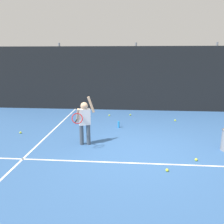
{
  "coord_description": "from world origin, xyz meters",
  "views": [
    {
      "loc": [
        -0.21,
        -5.45,
        2.39
      ],
      "look_at": [
        -0.72,
        0.8,
        0.85
      ],
      "focal_mm": 36.23,
      "sensor_mm": 36.0,
      "label": 1
    }
  ],
  "objects_px": {
    "tennis_ball_4": "(130,115)",
    "tennis_ball_6": "(196,160)",
    "tennis_ball_3": "(20,133)",
    "tennis_ball_5": "(109,115)",
    "tennis_ball_0": "(175,120)",
    "tennis_ball_2": "(167,170)",
    "tennis_player": "(84,120)",
    "water_bottle": "(119,124)"
  },
  "relations": [
    {
      "from": "tennis_ball_4",
      "to": "tennis_ball_6",
      "type": "xyz_separation_m",
      "value": [
        1.56,
        -4.1,
        0.0
      ]
    },
    {
      "from": "tennis_ball_5",
      "to": "tennis_ball_6",
      "type": "xyz_separation_m",
      "value": [
        2.42,
        -3.95,
        0.0
      ]
    },
    {
      "from": "tennis_ball_4",
      "to": "water_bottle",
      "type": "bearing_deg",
      "value": -103.46
    },
    {
      "from": "water_bottle",
      "to": "tennis_ball_5",
      "type": "distance_m",
      "value": 1.59
    },
    {
      "from": "tennis_player",
      "to": "tennis_ball_2",
      "type": "xyz_separation_m",
      "value": [
        2.05,
        -1.35,
        -0.69
      ]
    },
    {
      "from": "tennis_ball_3",
      "to": "tennis_ball_6",
      "type": "xyz_separation_m",
      "value": [
        5.05,
        -1.55,
        0.0
      ]
    },
    {
      "from": "tennis_ball_0",
      "to": "tennis_ball_2",
      "type": "distance_m",
      "value": 4.06
    },
    {
      "from": "tennis_ball_5",
      "to": "tennis_ball_4",
      "type": "bearing_deg",
      "value": 9.68
    },
    {
      "from": "water_bottle",
      "to": "tennis_ball_5",
      "type": "bearing_deg",
      "value": 106.94
    },
    {
      "from": "water_bottle",
      "to": "tennis_ball_6",
      "type": "xyz_separation_m",
      "value": [
        1.96,
        -2.43,
        -0.08
      ]
    },
    {
      "from": "water_bottle",
      "to": "tennis_ball_4",
      "type": "height_order",
      "value": "water_bottle"
    },
    {
      "from": "tennis_player",
      "to": "tennis_ball_4",
      "type": "height_order",
      "value": "tennis_player"
    },
    {
      "from": "tennis_player",
      "to": "water_bottle",
      "type": "xyz_separation_m",
      "value": [
        0.85,
        1.64,
        -0.62
      ]
    },
    {
      "from": "tennis_ball_0",
      "to": "tennis_ball_3",
      "type": "bearing_deg",
      "value": -160.47
    },
    {
      "from": "water_bottle",
      "to": "tennis_ball_0",
      "type": "distance_m",
      "value": 2.31
    },
    {
      "from": "tennis_ball_2",
      "to": "tennis_player",
      "type": "bearing_deg",
      "value": 146.51
    },
    {
      "from": "tennis_ball_3",
      "to": "tennis_ball_5",
      "type": "bearing_deg",
      "value": 42.4
    },
    {
      "from": "tennis_player",
      "to": "tennis_ball_4",
      "type": "distance_m",
      "value": 3.6
    },
    {
      "from": "tennis_ball_2",
      "to": "tennis_ball_6",
      "type": "height_order",
      "value": "same"
    },
    {
      "from": "tennis_ball_3",
      "to": "tennis_player",
      "type": "bearing_deg",
      "value": -18.72
    },
    {
      "from": "tennis_ball_0",
      "to": "tennis_ball_4",
      "type": "distance_m",
      "value": 1.84
    },
    {
      "from": "tennis_player",
      "to": "tennis_ball_5",
      "type": "bearing_deg",
      "value": 59.13
    },
    {
      "from": "tennis_ball_4",
      "to": "tennis_ball_6",
      "type": "distance_m",
      "value": 4.38
    },
    {
      "from": "tennis_ball_4",
      "to": "tennis_ball_5",
      "type": "xyz_separation_m",
      "value": [
        -0.86,
        -0.15,
        0.0
      ]
    },
    {
      "from": "tennis_ball_2",
      "to": "tennis_ball_6",
      "type": "relative_size",
      "value": 1.0
    },
    {
      "from": "tennis_ball_3",
      "to": "water_bottle",
      "type": "bearing_deg",
      "value": 15.92
    },
    {
      "from": "water_bottle",
      "to": "tennis_ball_3",
      "type": "relative_size",
      "value": 3.33
    },
    {
      "from": "tennis_player",
      "to": "tennis_ball_0",
      "type": "xyz_separation_m",
      "value": [
        2.95,
        2.6,
        -0.69
      ]
    },
    {
      "from": "tennis_player",
      "to": "tennis_ball_2",
      "type": "bearing_deg",
      "value": -57.34
    },
    {
      "from": "tennis_player",
      "to": "tennis_ball_4",
      "type": "relative_size",
      "value": 20.46
    },
    {
      "from": "tennis_ball_5",
      "to": "water_bottle",
      "type": "bearing_deg",
      "value": -73.06
    },
    {
      "from": "tennis_player",
      "to": "tennis_ball_4",
      "type": "bearing_deg",
      "value": 45.43
    },
    {
      "from": "tennis_ball_4",
      "to": "tennis_ball_5",
      "type": "bearing_deg",
      "value": -170.32
    },
    {
      "from": "tennis_ball_6",
      "to": "tennis_ball_4",
      "type": "bearing_deg",
      "value": 110.81
    },
    {
      "from": "tennis_player",
      "to": "tennis_ball_5",
      "type": "relative_size",
      "value": 20.46
    },
    {
      "from": "tennis_player",
      "to": "tennis_ball_5",
      "type": "distance_m",
      "value": 3.26
    },
    {
      "from": "tennis_player",
      "to": "tennis_ball_3",
      "type": "height_order",
      "value": "tennis_player"
    },
    {
      "from": "tennis_ball_3",
      "to": "tennis_ball_5",
      "type": "height_order",
      "value": "same"
    },
    {
      "from": "tennis_player",
      "to": "water_bottle",
      "type": "relative_size",
      "value": 6.14
    },
    {
      "from": "water_bottle",
      "to": "tennis_ball_6",
      "type": "relative_size",
      "value": 3.33
    },
    {
      "from": "tennis_ball_2",
      "to": "tennis_ball_3",
      "type": "distance_m",
      "value": 4.78
    },
    {
      "from": "tennis_ball_2",
      "to": "tennis_ball_4",
      "type": "height_order",
      "value": "same"
    }
  ]
}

